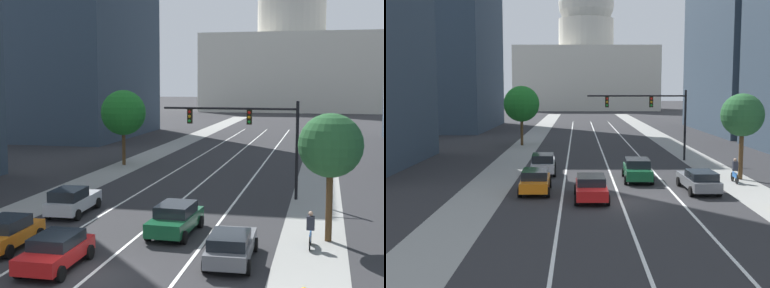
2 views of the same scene
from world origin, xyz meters
The scene contains 16 objects.
ground_plane centered at (0.00, 40.00, 0.00)m, with size 400.00×400.00×0.00m, color #2B2B2D.
sidewalk_left centered at (-8.52, 35.00, 0.01)m, with size 3.18×130.00×0.01m, color gray.
sidewalk_right centered at (8.52, 35.00, 0.01)m, with size 3.18×130.00×0.01m, color gray.
lane_stripe_left centered at (-3.46, 25.00, 0.01)m, with size 0.16×90.00×0.01m, color white.
lane_stripe_center centered at (0.00, 25.00, 0.01)m, with size 0.16×90.00×0.01m, color white.
lane_stripe_right centered at (3.46, 25.00, 0.01)m, with size 0.16×90.00×0.01m, color white.
capitol_building centered at (0.00, 127.69, 15.16)m, with size 43.02×23.42×42.30m.
car_green centered at (1.73, 6.83, 0.81)m, with size 2.17×4.68×1.56m.
car_red centered at (-1.73, 0.58, 0.76)m, with size 2.04×4.30×1.42m.
car_silver centered at (-5.19, 9.65, 0.82)m, with size 2.11×4.83×1.60m.
car_orange centered at (-5.19, 2.63, 0.77)m, with size 2.00×4.27×1.47m.
car_gray centered at (5.20, 2.93, 0.74)m, with size 2.06×4.85×1.41m.
traffic_signal_mast centered at (4.31, 16.79, 4.64)m, with size 9.00×0.39×6.41m.
cyclist centered at (8.43, 5.93, 0.85)m, with size 0.36×1.70×1.72m.
street_tree_far_right centered at (9.25, 7.26, 4.63)m, with size 3.08×3.08×6.21m.
street_tree_mid_left centered at (-8.98, 28.85, 4.79)m, with size 4.10×4.10×6.86m.
Camera 1 is at (8.99, -20.63, 7.75)m, focal length 53.82 mm.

